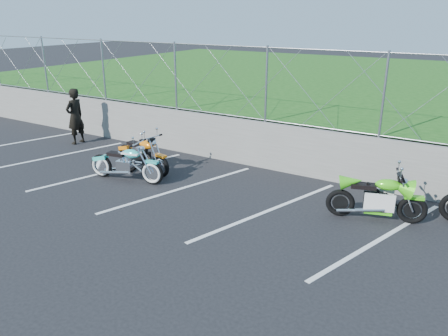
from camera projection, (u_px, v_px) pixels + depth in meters
The scene contains 9 objects.
ground at pixel (155, 203), 9.94m from camera, with size 90.00×90.00×0.00m, color black.
retaining_wall at pixel (233, 140), 12.53m from camera, with size 30.00×0.22×1.30m, color slate.
grass_field at pixel (341, 90), 20.55m from camera, with size 30.00×20.00×1.30m, color #1B4D14.
chain_link_fence at pixel (234, 82), 11.98m from camera, with size 28.00×0.03×2.00m.
parking_lines at pixel (223, 199), 10.15m from camera, with size 18.29×4.31×0.01m.
cruiser_turquoise at pixel (127, 165), 11.12m from camera, with size 2.11×0.67×1.06m.
naked_orange at pixel (143, 156), 11.81m from camera, with size 2.05×0.70×1.03m.
sportbike_green at pixel (378, 200), 8.98m from camera, with size 1.97×0.80×1.05m.
person_standing at pixel (75, 116), 14.19m from camera, with size 0.66×0.43×1.81m, color black.
Camera 1 is at (6.10, -6.93, 4.08)m, focal length 35.00 mm.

